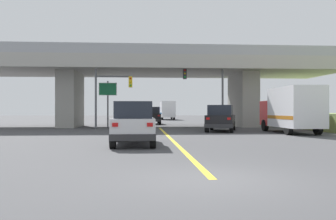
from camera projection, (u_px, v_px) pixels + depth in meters
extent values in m
plane|color=#424244|center=(158.00, 127.00, 36.61)|extent=(160.00, 160.00, 0.00)
cube|color=#A8A59E|center=(158.00, 67.00, 36.62)|extent=(35.36, 9.86, 1.20)
cube|color=#9A9891|center=(71.00, 100.00, 35.99)|extent=(1.68, 5.91, 5.32)
cube|color=#9A9891|center=(243.00, 100.00, 37.24)|extent=(1.68, 5.91, 5.32)
cube|color=#9EA0A5|center=(161.00, 49.00, 31.85)|extent=(35.36, 0.20, 0.90)
cube|color=#9EA0A5|center=(156.00, 63.00, 41.39)|extent=(35.36, 0.20, 0.90)
cube|color=yellow|center=(170.00, 138.00, 21.18)|extent=(0.20, 25.32, 0.01)
cube|color=silver|center=(134.00, 127.00, 17.40)|extent=(1.90, 4.69, 0.90)
cube|color=#1E232D|center=(134.00, 110.00, 17.05)|extent=(1.67, 2.58, 0.76)
cube|color=#2D2D30|center=(133.00, 137.00, 15.11)|extent=(1.93, 0.20, 0.28)
cube|color=red|center=(115.00, 125.00, 14.99)|extent=(0.24, 0.06, 0.16)
cube|color=red|center=(150.00, 125.00, 15.09)|extent=(0.24, 0.06, 0.16)
cylinder|color=black|center=(118.00, 134.00, 19.13)|extent=(0.26, 0.72, 0.72)
cylinder|color=black|center=(151.00, 134.00, 19.26)|extent=(0.26, 0.72, 0.72)
cylinder|color=black|center=(113.00, 140.00, 15.55)|extent=(0.26, 0.72, 0.72)
cylinder|color=black|center=(153.00, 140.00, 15.67)|extent=(0.26, 0.72, 0.72)
cube|color=black|center=(221.00, 121.00, 28.28)|extent=(3.20, 4.85, 0.90)
cube|color=#1E232D|center=(221.00, 110.00, 27.96)|extent=(2.39, 2.86, 0.76)
cube|color=#2D2D30|center=(218.00, 126.00, 26.16)|extent=(2.00, 0.78, 0.28)
cube|color=red|center=(208.00, 119.00, 26.25)|extent=(0.25, 0.13, 0.16)
cube|color=red|center=(229.00, 119.00, 25.92)|extent=(0.25, 0.13, 0.16)
cylinder|color=black|center=(212.00, 126.00, 30.12)|extent=(0.46, 0.76, 0.72)
cylinder|color=black|center=(234.00, 126.00, 29.73)|extent=(0.46, 0.76, 0.72)
cylinder|color=black|center=(207.00, 128.00, 26.84)|extent=(0.46, 0.76, 0.72)
cylinder|color=black|center=(231.00, 128.00, 26.45)|extent=(0.46, 0.76, 0.72)
cube|color=red|center=(277.00, 113.00, 28.65)|extent=(2.20, 2.00, 1.90)
cube|color=silver|center=(296.00, 107.00, 25.29)|extent=(2.31, 4.75, 2.77)
cube|color=#B26619|center=(296.00, 117.00, 25.29)|extent=(2.33, 4.65, 0.24)
cylinder|color=black|center=(265.00, 125.00, 28.58)|extent=(0.30, 0.90, 0.90)
cylinder|color=black|center=(290.00, 125.00, 28.72)|extent=(0.30, 0.90, 0.90)
cylinder|color=black|center=(288.00, 128.00, 24.03)|extent=(0.30, 0.90, 0.90)
cylinder|color=black|center=(318.00, 128.00, 24.17)|extent=(0.30, 0.90, 0.90)
cube|color=black|center=(152.00, 117.00, 43.28)|extent=(1.96, 4.77, 0.90)
cube|color=#1E232D|center=(152.00, 110.00, 42.92)|extent=(1.73, 2.62, 0.76)
cube|color=#2D2D30|center=(152.00, 120.00, 40.95)|extent=(2.00, 0.20, 0.28)
cube|color=red|center=(146.00, 116.00, 40.83)|extent=(0.24, 0.06, 0.16)
cube|color=red|center=(159.00, 116.00, 40.93)|extent=(0.24, 0.06, 0.16)
cylinder|color=black|center=(144.00, 121.00, 45.05)|extent=(0.26, 0.72, 0.72)
cylinder|color=black|center=(158.00, 121.00, 45.17)|extent=(0.26, 0.72, 0.72)
cylinder|color=black|center=(144.00, 121.00, 41.38)|extent=(0.26, 0.72, 0.72)
cylinder|color=black|center=(160.00, 121.00, 41.51)|extent=(0.26, 0.72, 0.72)
cylinder|color=#56595E|center=(223.00, 95.00, 32.98)|extent=(0.18, 0.18, 6.07)
cylinder|color=#56595E|center=(204.00, 69.00, 32.85)|extent=(3.43, 0.12, 0.12)
cube|color=#232326|center=(185.00, 74.00, 32.73)|extent=(0.32, 0.26, 0.96)
sphere|color=red|center=(185.00, 70.00, 32.58)|extent=(0.16, 0.16, 0.16)
sphere|color=gold|center=(185.00, 74.00, 32.58)|extent=(0.16, 0.16, 0.16)
sphere|color=green|center=(185.00, 77.00, 32.58)|extent=(0.16, 0.16, 0.16)
cylinder|color=#56595E|center=(96.00, 99.00, 31.74)|extent=(0.18, 0.18, 5.24)
cylinder|color=#56595E|center=(113.00, 76.00, 31.85)|extent=(2.99, 0.12, 0.12)
cube|color=gold|center=(130.00, 82.00, 31.96)|extent=(0.32, 0.26, 0.96)
sphere|color=red|center=(130.00, 78.00, 31.81)|extent=(0.16, 0.16, 0.16)
sphere|color=gold|center=(130.00, 82.00, 31.81)|extent=(0.16, 0.16, 0.16)
sphere|color=green|center=(130.00, 85.00, 31.81)|extent=(0.16, 0.16, 0.16)
cylinder|color=#56595E|center=(108.00, 104.00, 34.27)|extent=(0.14, 0.14, 4.36)
cube|color=#197242|center=(108.00, 89.00, 34.21)|extent=(1.58, 0.08, 1.10)
cube|color=white|center=(108.00, 89.00, 34.21)|extent=(1.66, 0.04, 1.18)
cube|color=navy|center=(166.00, 112.00, 66.87)|extent=(2.20, 2.00, 1.90)
cube|color=silver|center=(168.00, 109.00, 63.10)|extent=(2.31, 5.56, 2.70)
cube|color=#195999|center=(168.00, 113.00, 63.10)|extent=(2.33, 5.45, 0.24)
cylinder|color=black|center=(161.00, 117.00, 66.80)|extent=(0.30, 0.90, 0.90)
cylinder|color=black|center=(172.00, 117.00, 66.94)|extent=(0.30, 0.90, 0.90)
cylinder|color=black|center=(162.00, 117.00, 61.64)|extent=(0.30, 0.90, 0.90)
cylinder|color=black|center=(174.00, 117.00, 61.78)|extent=(0.30, 0.90, 0.90)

